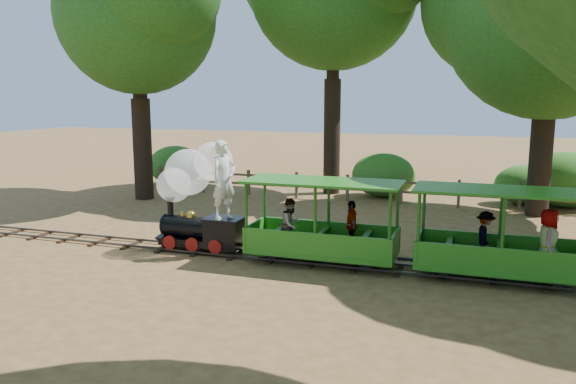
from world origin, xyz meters
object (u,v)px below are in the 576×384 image
(locomotive, at_px, (197,188))
(carriage_rear, at_px, (506,245))
(fence, at_px, (374,187))
(carriage_front, at_px, (320,232))

(locomotive, height_order, carriage_rear, locomotive)
(locomotive, distance_m, fence, 8.58)
(carriage_front, relative_size, carriage_rear, 1.00)
(carriage_rear, xyz_separation_m, fence, (-4.20, 8.02, -0.22))
(carriage_rear, height_order, fence, carriage_rear)
(locomotive, distance_m, carriage_front, 3.33)
(carriage_rear, bearing_deg, fence, 117.64)
(locomotive, distance_m, carriage_rear, 7.31)
(carriage_front, bearing_deg, carriage_rear, 0.24)
(locomotive, height_order, carriage_front, locomotive)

